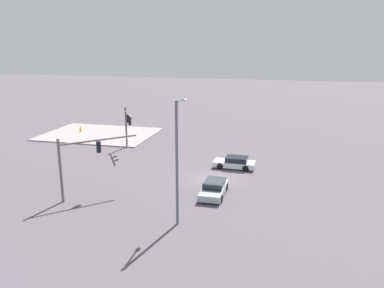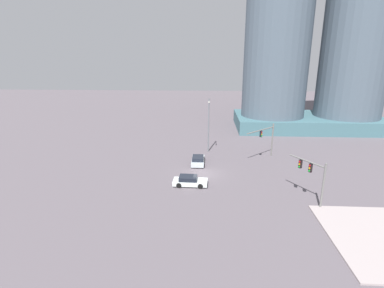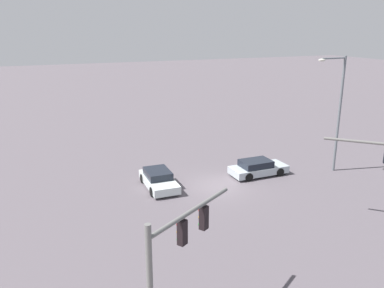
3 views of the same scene
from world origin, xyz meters
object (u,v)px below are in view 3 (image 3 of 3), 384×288
object	(u,v)px
traffic_signal_opposite_side	(175,250)
sedan_car_waiting_far	(258,168)
sedan_car_approaching	(159,179)
streetlamp_curved_arm	(337,107)

from	to	relation	value
traffic_signal_opposite_side	sedan_car_waiting_far	xyz separation A→B (m)	(-12.74, 11.59, -2.87)
traffic_signal_opposite_side	sedan_car_waiting_far	distance (m)	17.46
traffic_signal_opposite_side	sedan_car_approaching	world-z (taller)	traffic_signal_opposite_side
streetlamp_curved_arm	sedan_car_approaching	distance (m)	14.53
traffic_signal_opposite_side	streetlamp_curved_arm	bearing A→B (deg)	1.27
traffic_signal_opposite_side	sedan_car_waiting_far	size ratio (longest dim) A/B	1.14
traffic_signal_opposite_side	streetlamp_curved_arm	xyz separation A→B (m)	(-11.24, 17.43, 1.70)
sedan_car_approaching	streetlamp_curved_arm	bearing A→B (deg)	82.55
streetlamp_curved_arm	sedan_car_approaching	xyz separation A→B (m)	(-2.23, -13.61, -4.57)
sedan_car_waiting_far	traffic_signal_opposite_side	bearing A→B (deg)	-132.00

